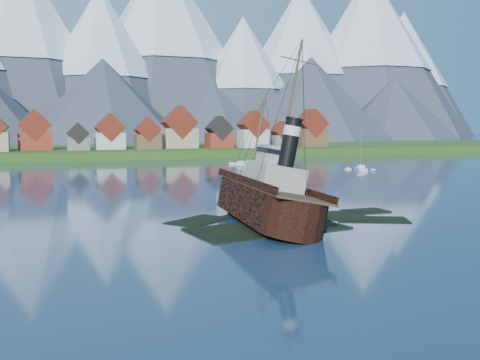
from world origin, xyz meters
name	(u,v)px	position (x,y,z in m)	size (l,w,h in m)	color
ground	(284,224)	(0.00, 0.00, 0.00)	(1400.00, 1400.00, 0.00)	navy
shoal	(289,223)	(1.78, 2.15, -0.35)	(31.71, 21.24, 1.14)	black
shore_bank	(110,155)	(0.00, 170.00, 0.00)	(600.00, 80.00, 3.20)	#244814
seawall	(124,160)	(0.00, 132.00, 0.00)	(600.00, 2.50, 2.00)	#3F3D38
town	(23,134)	(-33.12, 152.18, 8.99)	(250.96, 16.69, 17.30)	maroon
mountains	(66,44)	(-0.79, 481.26, 89.34)	(965.00, 340.00, 205.00)	#2D333D
tugboat_wreck	(257,197)	(-1.91, 3.91, 2.98)	(6.95, 29.95, 23.73)	black
sailboat_d	(361,169)	(54.08, 65.89, 0.27)	(5.24, 8.70, 11.64)	silver
sailboat_e	(242,164)	(30.63, 95.03, 0.23)	(6.13, 9.16, 10.56)	silver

